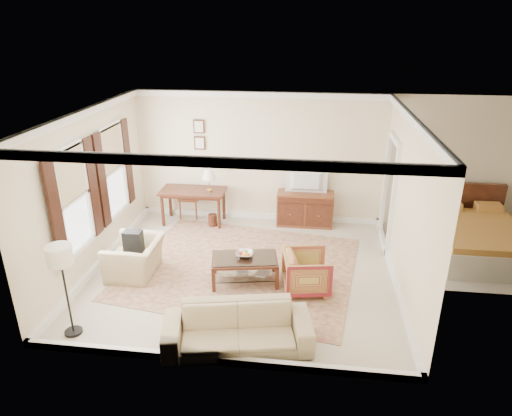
% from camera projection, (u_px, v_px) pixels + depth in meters
% --- Properties ---
extents(room_shell, '(5.51, 5.01, 2.91)m').
position_uv_depth(room_shell, '(242.00, 140.00, 7.47)').
color(room_shell, beige).
rests_on(room_shell, ground).
extents(annex_bedroom, '(3.00, 2.70, 2.90)m').
position_uv_depth(annex_bedroom, '(481.00, 241.00, 8.81)').
color(annex_bedroom, beige).
rests_on(annex_bedroom, ground).
extents(window_front, '(0.12, 1.56, 1.80)m').
position_uv_depth(window_front, '(74.00, 200.00, 7.49)').
color(window_front, '#CCB284').
rests_on(window_front, room_shell).
extents(window_rear, '(0.12, 1.56, 1.80)m').
position_uv_depth(window_rear, '(114.00, 171.00, 8.96)').
color(window_rear, '#CCB284').
rests_on(window_rear, room_shell).
extents(doorway, '(0.10, 1.12, 2.25)m').
position_uv_depth(doorway, '(389.00, 195.00, 9.06)').
color(doorway, white).
rests_on(doorway, room_shell).
extents(rug, '(4.55, 4.06, 0.01)m').
position_uv_depth(rug, '(241.00, 267.00, 8.54)').
color(rug, maroon).
rests_on(rug, room_shell).
extents(writing_desk, '(1.44, 0.72, 0.78)m').
position_uv_depth(writing_desk, '(193.00, 195.00, 10.19)').
color(writing_desk, '#512517').
rests_on(writing_desk, room_shell).
extents(desk_chair, '(0.45, 0.45, 1.05)m').
position_uv_depth(desk_chair, '(190.00, 195.00, 10.59)').
color(desk_chair, brown).
rests_on(desk_chair, room_shell).
extents(desk_lamp, '(0.32, 0.32, 0.50)m').
position_uv_depth(desk_lamp, '(209.00, 180.00, 10.01)').
color(desk_lamp, silver).
rests_on(desk_lamp, writing_desk).
extents(framed_prints, '(0.25, 0.04, 0.68)m').
position_uv_depth(framed_prints, '(199.00, 135.00, 10.09)').
color(framed_prints, '#512517').
rests_on(framed_prints, room_shell).
extents(sideboard, '(1.24, 0.48, 0.76)m').
position_uv_depth(sideboard, '(305.00, 209.00, 10.19)').
color(sideboard, brown).
rests_on(sideboard, room_shell).
extents(tv, '(0.88, 0.50, 0.11)m').
position_uv_depth(tv, '(307.00, 174.00, 9.86)').
color(tv, black).
rests_on(tv, sideboard).
extents(coffee_table, '(1.24, 0.86, 0.48)m').
position_uv_depth(coffee_table, '(245.00, 263.00, 7.94)').
color(coffee_table, '#512517').
rests_on(coffee_table, room_shell).
extents(fruit_bowl, '(0.42, 0.42, 0.10)m').
position_uv_depth(fruit_bowl, '(244.00, 253.00, 7.92)').
color(fruit_bowl, silver).
rests_on(fruit_bowl, coffee_table).
extents(book_a, '(0.28, 0.13, 0.38)m').
position_uv_depth(book_a, '(235.00, 270.00, 8.08)').
color(book_a, brown).
rests_on(book_a, coffee_table).
extents(book_b, '(0.27, 0.11, 0.38)m').
position_uv_depth(book_b, '(257.00, 271.00, 8.05)').
color(book_b, brown).
rests_on(book_b, coffee_table).
extents(striped_armchair, '(0.82, 0.86, 0.77)m').
position_uv_depth(striped_armchair, '(307.00, 270.00, 7.68)').
color(striped_armchair, maroon).
rests_on(striped_armchair, room_shell).
extents(club_armchair, '(0.66, 1.01, 0.88)m').
position_uv_depth(club_armchair, '(135.00, 252.00, 8.17)').
color(club_armchair, tan).
rests_on(club_armchair, room_shell).
extents(backpack, '(0.23, 0.32, 0.40)m').
position_uv_depth(backpack, '(133.00, 239.00, 8.10)').
color(backpack, black).
rests_on(backpack, club_armchair).
extents(sofa, '(2.14, 0.99, 0.81)m').
position_uv_depth(sofa, '(237.00, 322.00, 6.34)').
color(sofa, tan).
rests_on(sofa, room_shell).
extents(floor_lamp, '(0.36, 0.36, 1.44)m').
position_uv_depth(floor_lamp, '(61.00, 262.00, 6.30)').
color(floor_lamp, black).
rests_on(floor_lamp, room_shell).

